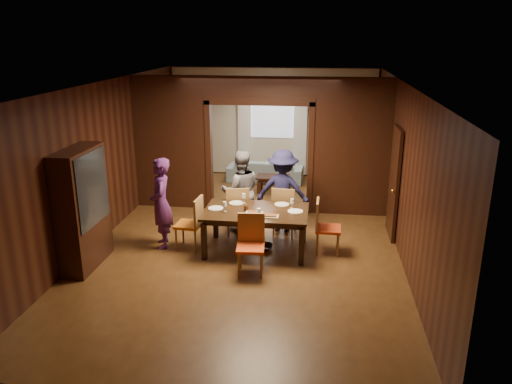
# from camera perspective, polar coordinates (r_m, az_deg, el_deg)

# --- Properties ---
(floor) EXTENTS (9.00, 9.00, 0.00)m
(floor) POSITION_cam_1_polar(r_m,az_deg,el_deg) (9.61, -0.83, -5.20)
(floor) COLOR #4D2E15
(floor) RESTS_ON ground
(ceiling) EXTENTS (5.50, 9.00, 0.02)m
(ceiling) POSITION_cam_1_polar(r_m,az_deg,el_deg) (8.89, -0.91, 12.28)
(ceiling) COLOR silver
(ceiling) RESTS_ON room_walls
(room_walls) EXTENTS (5.52, 9.01, 2.90)m
(room_walls) POSITION_cam_1_polar(r_m,az_deg,el_deg) (10.95, 0.56, 5.94)
(room_walls) COLOR black
(room_walls) RESTS_ON floor
(person_purple) EXTENTS (0.56, 0.70, 1.66)m
(person_purple) POSITION_cam_1_polar(r_m,az_deg,el_deg) (9.11, -10.80, -1.27)
(person_purple) COLOR #4C1E58
(person_purple) RESTS_ON floor
(person_grey) EXTENTS (0.92, 0.81, 1.61)m
(person_grey) POSITION_cam_1_polar(r_m,az_deg,el_deg) (9.71, -1.77, 0.10)
(person_grey) COLOR slate
(person_grey) RESTS_ON floor
(person_navy) EXTENTS (1.10, 0.70, 1.62)m
(person_navy) POSITION_cam_1_polar(r_m,az_deg,el_deg) (9.72, 3.07, 0.15)
(person_navy) COLOR #18183C
(person_navy) RESTS_ON floor
(sofa) EXTENTS (1.99, 0.84, 0.57)m
(sofa) POSITION_cam_1_polar(r_m,az_deg,el_deg) (13.15, 1.07, 2.49)
(sofa) COLOR #8AA4B4
(sofa) RESTS_ON floor
(serving_bowl) EXTENTS (0.34, 0.34, 0.08)m
(serving_bowl) POSITION_cam_1_polar(r_m,az_deg,el_deg) (8.80, 0.88, -1.80)
(serving_bowl) COLOR black
(serving_bowl) RESTS_ON dining_table
(dining_table) EXTENTS (1.83, 1.14, 0.76)m
(dining_table) POSITION_cam_1_polar(r_m,az_deg,el_deg) (8.92, -0.01, -4.43)
(dining_table) COLOR black
(dining_table) RESTS_ON floor
(coffee_table) EXTENTS (0.80, 0.50, 0.40)m
(coffee_table) POSITION_cam_1_polar(r_m,az_deg,el_deg) (12.26, 1.93, 0.93)
(coffee_table) COLOR black
(coffee_table) RESTS_ON floor
(chair_left) EXTENTS (0.48, 0.48, 0.97)m
(chair_left) POSITION_cam_1_polar(r_m,az_deg,el_deg) (9.06, -7.72, -3.53)
(chair_left) COLOR #BF5D12
(chair_left) RESTS_ON floor
(chair_right) EXTENTS (0.45, 0.45, 0.97)m
(chair_right) POSITION_cam_1_polar(r_m,az_deg,el_deg) (8.89, 8.25, -3.98)
(chair_right) COLOR #C13712
(chair_right) RESTS_ON floor
(chair_far_l) EXTENTS (0.53, 0.53, 0.97)m
(chair_far_l) POSITION_cam_1_polar(r_m,az_deg,el_deg) (9.66, -2.16, -1.99)
(chair_far_l) COLOR orange
(chair_far_l) RESTS_ON floor
(chair_far_r) EXTENTS (0.49, 0.49, 0.97)m
(chair_far_r) POSITION_cam_1_polar(r_m,az_deg,el_deg) (9.65, 3.31, -2.05)
(chair_far_r) COLOR #C16112
(chair_far_r) RESTS_ON floor
(chair_near) EXTENTS (0.47, 0.47, 0.97)m
(chair_near) POSITION_cam_1_polar(r_m,az_deg,el_deg) (8.05, -0.63, -6.17)
(chair_near) COLOR #EF4716
(chair_near) RESTS_ON floor
(hutch) EXTENTS (0.40, 1.20, 2.00)m
(hutch) POSITION_cam_1_polar(r_m,az_deg,el_deg) (8.64, -19.20, -1.81)
(hutch) COLOR black
(hutch) RESTS_ON floor
(door_right) EXTENTS (0.06, 0.90, 2.10)m
(door_right) POSITION_cam_1_polar(r_m,az_deg,el_deg) (9.74, 15.50, 1.02)
(door_right) COLOR black
(door_right) RESTS_ON floor
(window_far) EXTENTS (1.20, 0.03, 1.30)m
(window_far) POSITION_cam_1_polar(r_m,az_deg,el_deg) (13.41, 1.89, 8.97)
(window_far) COLOR silver
(window_far) RESTS_ON back_wall
(curtain_left) EXTENTS (0.35, 0.06, 2.40)m
(curtain_left) POSITION_cam_1_polar(r_m,az_deg,el_deg) (13.54, -1.33, 7.13)
(curtain_left) COLOR white
(curtain_left) RESTS_ON back_wall
(curtain_right) EXTENTS (0.35, 0.06, 2.40)m
(curtain_right) POSITION_cam_1_polar(r_m,az_deg,el_deg) (13.40, 5.07, 6.95)
(curtain_right) COLOR white
(curtain_right) RESTS_ON back_wall
(plate_left) EXTENTS (0.27, 0.27, 0.01)m
(plate_left) POSITION_cam_1_polar(r_m,az_deg,el_deg) (8.91, -4.63, -1.86)
(plate_left) COLOR silver
(plate_left) RESTS_ON dining_table
(plate_far_l) EXTENTS (0.27, 0.27, 0.01)m
(plate_far_l) POSITION_cam_1_polar(r_m,az_deg,el_deg) (9.16, -2.25, -1.26)
(plate_far_l) COLOR silver
(plate_far_l) RESTS_ON dining_table
(plate_far_r) EXTENTS (0.27, 0.27, 0.01)m
(plate_far_r) POSITION_cam_1_polar(r_m,az_deg,el_deg) (9.09, 2.97, -1.42)
(plate_far_r) COLOR silver
(plate_far_r) RESTS_ON dining_table
(plate_right) EXTENTS (0.27, 0.27, 0.01)m
(plate_right) POSITION_cam_1_polar(r_m,az_deg,el_deg) (8.76, 4.51, -2.20)
(plate_right) COLOR white
(plate_right) RESTS_ON dining_table
(plate_near) EXTENTS (0.27, 0.27, 0.01)m
(plate_near) POSITION_cam_1_polar(r_m,az_deg,el_deg) (8.47, -0.42, -2.87)
(plate_near) COLOR white
(plate_near) RESTS_ON dining_table
(platter_a) EXTENTS (0.30, 0.20, 0.04)m
(platter_a) POSITION_cam_1_polar(r_m,az_deg,el_deg) (8.63, -0.23, -2.36)
(platter_a) COLOR gray
(platter_a) RESTS_ON dining_table
(platter_b) EXTENTS (0.30, 0.20, 0.04)m
(platter_b) POSITION_cam_1_polar(r_m,az_deg,el_deg) (8.49, 1.60, -2.72)
(platter_b) COLOR gray
(platter_b) RESTS_ON dining_table
(wineglass_left) EXTENTS (0.08, 0.08, 0.18)m
(wineglass_left) POSITION_cam_1_polar(r_m,az_deg,el_deg) (8.72, -3.60, -1.68)
(wineglass_left) COLOR silver
(wineglass_left) RESTS_ON dining_table
(wineglass_far) EXTENTS (0.08, 0.08, 0.18)m
(wineglass_far) POSITION_cam_1_polar(r_m,az_deg,el_deg) (9.15, -1.41, -0.72)
(wineglass_far) COLOR silver
(wineglass_far) RESTS_ON dining_table
(wineglass_right) EXTENTS (0.08, 0.08, 0.18)m
(wineglass_right) POSITION_cam_1_polar(r_m,az_deg,el_deg) (8.88, 4.14, -1.33)
(wineglass_right) COLOR silver
(wineglass_right) RESTS_ON dining_table
(tumbler) EXTENTS (0.07, 0.07, 0.14)m
(tumbler) POSITION_cam_1_polar(r_m,az_deg,el_deg) (8.49, 0.33, -2.35)
(tumbler) COLOR silver
(tumbler) RESTS_ON dining_table
(condiment_jar) EXTENTS (0.08, 0.08, 0.11)m
(condiment_jar) POSITION_cam_1_polar(r_m,az_deg,el_deg) (8.77, -1.15, -1.78)
(condiment_jar) COLOR #4C2111
(condiment_jar) RESTS_ON dining_table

